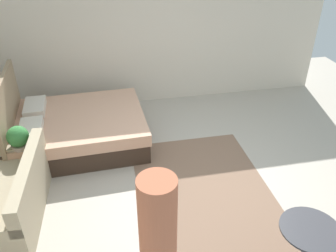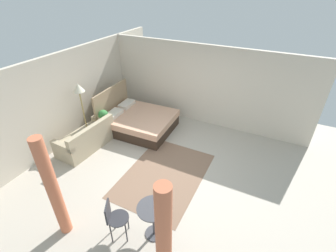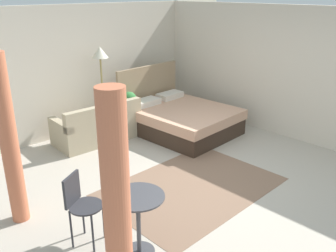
% 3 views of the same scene
% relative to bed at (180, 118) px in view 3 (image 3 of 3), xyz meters
% --- Properties ---
extents(ground_plane, '(8.31, 9.41, 0.02)m').
position_rel_bed_xyz_m(ground_plane, '(-1.27, -1.68, -0.30)').
color(ground_plane, '#B2A899').
extents(wall_back, '(8.31, 0.12, 2.51)m').
position_rel_bed_xyz_m(wall_back, '(-1.27, 1.52, 0.96)').
color(wall_back, beige).
rests_on(wall_back, ground).
extents(wall_right, '(0.12, 6.41, 2.51)m').
position_rel_bed_xyz_m(wall_right, '(1.38, -1.68, 0.96)').
color(wall_right, beige).
rests_on(wall_right, ground).
extents(area_rug, '(2.53, 1.78, 0.01)m').
position_rel_bed_xyz_m(area_rug, '(-1.52, -1.72, -0.29)').
color(area_rug, '#7F604C').
rests_on(area_rug, ground).
extents(bed, '(1.75, 2.10, 1.24)m').
position_rel_bed_xyz_m(bed, '(0.00, 0.00, 0.00)').
color(bed, '#38281E').
rests_on(bed, ground).
extents(couch, '(1.63, 0.85, 0.79)m').
position_rel_bed_xyz_m(couch, '(-1.49, 0.75, -0.02)').
color(couch, tan).
rests_on(couch, ground).
extents(nightstand, '(0.42, 0.44, 0.46)m').
position_rel_bed_xyz_m(nightstand, '(-0.64, 0.75, -0.06)').
color(nightstand, '#38281E').
rests_on(nightstand, ground).
extents(potted_plant, '(0.29, 0.29, 0.39)m').
position_rel_bed_xyz_m(potted_plant, '(-0.74, 0.70, 0.37)').
color(potted_plant, tan).
rests_on(potted_plant, nightstand).
extents(floor_lamp, '(0.31, 0.31, 1.75)m').
position_rel_bed_xyz_m(floor_lamp, '(-1.15, 1.02, 1.16)').
color(floor_lamp, '#99844C').
rests_on(floor_lamp, ground).
extents(balcony_table, '(0.58, 0.58, 0.73)m').
position_rel_bed_xyz_m(balcony_table, '(-3.01, -2.27, 0.21)').
color(balcony_table, '#3F3F44').
rests_on(balcony_table, ground).
extents(cafe_chair_near_window, '(0.52, 0.52, 0.85)m').
position_rel_bed_xyz_m(cafe_chair_near_window, '(-3.34, -1.66, 0.24)').
color(cafe_chair_near_window, '#2D2D33').
rests_on(cafe_chair_near_window, ground).
extents(curtain_left, '(0.23, 0.23, 2.14)m').
position_rel_bed_xyz_m(curtain_left, '(-3.67, -2.83, 0.78)').
color(curtain_left, '#D1704C').
rests_on(curtain_left, ground).
extents(curtain_right, '(0.21, 0.21, 2.14)m').
position_rel_bed_xyz_m(curtain_right, '(-3.67, -0.71, 0.78)').
color(curtain_right, '#D1704C').
rests_on(curtain_right, ground).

